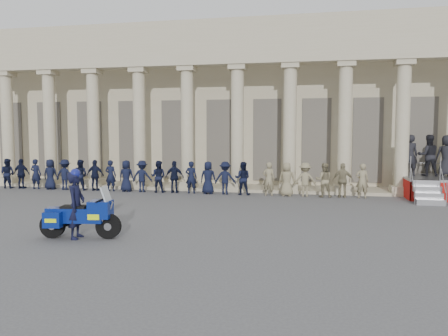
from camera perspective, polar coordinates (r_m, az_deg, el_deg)
ground at (r=14.79m, az=-8.45°, el=-7.00°), size 90.00×90.00×0.00m
building at (r=28.84m, az=1.41°, el=7.80°), size 40.00×12.50×9.00m
officer_rank at (r=21.63m, az=-7.38°, el=-1.14°), size 18.77×0.60×1.58m
motorcycle at (r=12.98m, az=-18.19°, el=-5.95°), size 2.32×1.03×1.49m
rider at (r=12.97m, az=-18.76°, el=-4.48°), size 0.54×0.74×1.98m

